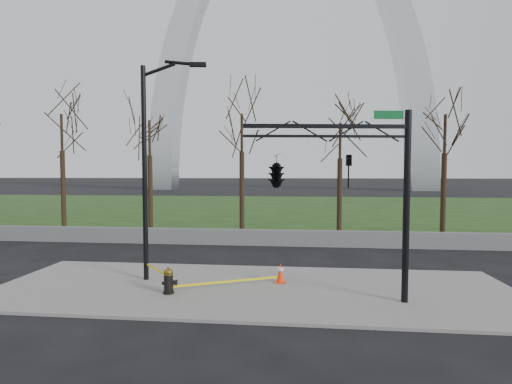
# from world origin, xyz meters

# --- Properties ---
(ground) EXTENTS (500.00, 500.00, 0.00)m
(ground) POSITION_xyz_m (0.00, 0.00, 0.00)
(ground) COLOR black
(ground) RESTS_ON ground
(sidewalk) EXTENTS (18.00, 6.00, 0.10)m
(sidewalk) POSITION_xyz_m (0.00, 0.00, 0.05)
(sidewalk) COLOR slate
(sidewalk) RESTS_ON ground
(grass_strip) EXTENTS (120.00, 40.00, 0.06)m
(grass_strip) POSITION_xyz_m (0.00, 30.00, 0.03)
(grass_strip) COLOR #1F3613
(grass_strip) RESTS_ON ground
(guardrail) EXTENTS (60.00, 0.30, 0.90)m
(guardrail) POSITION_xyz_m (0.00, 8.00, 0.45)
(guardrail) COLOR #59595B
(guardrail) RESTS_ON ground
(gateway_arch) EXTENTS (66.00, 6.00, 65.00)m
(gateway_arch) POSITION_xyz_m (0.00, 75.00, 32.50)
(gateway_arch) COLOR silver
(gateway_arch) RESTS_ON ground
(tree_row) EXTENTS (42.02, 4.00, 8.97)m
(tree_row) POSITION_xyz_m (-1.99, 12.00, 4.49)
(tree_row) COLOR black
(tree_row) RESTS_ON ground
(fire_hydrant) EXTENTS (0.55, 0.36, 0.89)m
(fire_hydrant) POSITION_xyz_m (-2.69, -0.93, 0.51)
(fire_hydrant) COLOR black
(fire_hydrant) RESTS_ON sidewalk
(traffic_cone) EXTENTS (0.39, 0.39, 0.71)m
(traffic_cone) POSITION_xyz_m (0.95, 0.67, 0.45)
(traffic_cone) COLOR #F6350C
(traffic_cone) RESTS_ON sidewalk
(street_light) EXTENTS (2.39, 0.48, 8.21)m
(street_light) POSITION_xyz_m (-3.86, 0.61, 4.69)
(street_light) COLOR black
(street_light) RESTS_ON ground
(traffic_signal_mast) EXTENTS (5.06, 2.53, 6.00)m
(traffic_signal_mast) POSITION_xyz_m (1.65, -1.41, 4.15)
(traffic_signal_mast) COLOR black
(traffic_signal_mast) RESTS_ON ground
(caution_tape) EXTENTS (5.04, 1.61, 0.45)m
(caution_tape) POSITION_xyz_m (-1.73, -0.15, 0.44)
(caution_tape) COLOR yellow
(caution_tape) RESTS_ON ground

